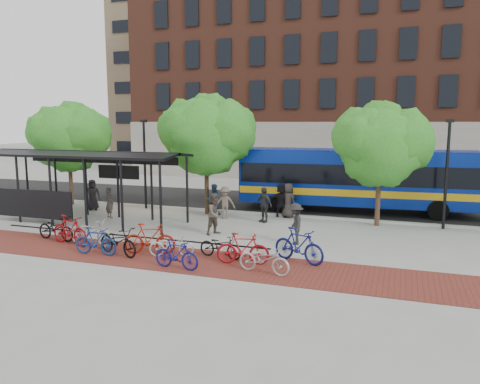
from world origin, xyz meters
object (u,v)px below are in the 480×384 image
(bike_7, at_px, (176,254))
(bike_4, at_px, (118,241))
(bike_1, at_px, (70,230))
(lamp_post_left, at_px, (145,161))
(bike_0, at_px, (56,228))
(bike_2, at_px, (91,232))
(pedestrian_1, at_px, (109,203))
(bike_10, at_px, (264,259))
(pedestrian_8, at_px, (216,214))
(tree_c, at_px, (382,142))
(pedestrian_6, at_px, (288,200))
(tree_a, at_px, (70,135))
(tree_b, at_px, (208,132))
(bike_9, at_px, (243,249))
(lamp_post_right, at_px, (447,171))
(pedestrian_9, at_px, (295,224))
(pedestrian_5, at_px, (281,200))
(bus_shelter, at_px, (82,162))
(bike_11, at_px, (299,245))
(bike_8, at_px, (221,246))
(pedestrian_2, at_px, (214,199))
(bike_6, at_px, (171,245))
(pedestrian_0, at_px, (92,195))
(pedestrian_4, at_px, (264,205))
(bus, at_px, (357,176))
(bike_5, at_px, (150,239))
(bike_3, at_px, (96,241))

(bike_7, bearing_deg, bike_4, 79.65)
(bike_4, bearing_deg, bike_1, 94.76)
(lamp_post_left, distance_m, bike_0, 8.11)
(bike_2, xyz_separation_m, pedestrian_1, (-2.53, 4.95, 0.26))
(bike_10, bearing_deg, pedestrian_8, 49.57)
(tree_c, distance_m, bike_4, 12.97)
(pedestrian_6, bearing_deg, tree_c, -155.91)
(tree_a, xyz_separation_m, tree_b, (9.00, 0.00, 0.22))
(tree_a, height_order, bike_9, tree_a)
(lamp_post_left, distance_m, bike_2, 8.52)
(lamp_post_right, bearing_deg, pedestrian_9, -139.63)
(bike_1, bearing_deg, bike_0, 81.74)
(bike_9, bearing_deg, bike_1, 76.76)
(pedestrian_5, bearing_deg, lamp_post_right, -175.57)
(bus_shelter, relative_size, pedestrian_6, 5.85)
(lamp_post_right, distance_m, pedestrian_1, 16.79)
(bus_shelter, distance_m, tree_b, 6.64)
(bike_11, bearing_deg, lamp_post_right, -13.65)
(tree_c, relative_size, bike_7, 3.46)
(bike_8, xyz_separation_m, pedestrian_9, (2.18, 2.84, 0.40))
(pedestrian_8, bearing_deg, bike_1, 157.03)
(tree_a, height_order, tree_c, tree_a)
(pedestrian_2, xyz_separation_m, pedestrian_9, (5.53, -4.60, 0.01))
(lamp_post_right, xyz_separation_m, bike_8, (-8.17, -7.93, -2.29))
(bike_4, bearing_deg, bike_6, -57.32)
(pedestrian_1, bearing_deg, bike_2, 138.61)
(bike_10, xyz_separation_m, bike_11, (0.83, 1.59, 0.13))
(bike_4, bearing_deg, pedestrian_1, 55.66)
(bike_8, relative_size, pedestrian_0, 0.99)
(bike_8, xyz_separation_m, pedestrian_0, (-10.44, 6.48, 0.42))
(bike_6, relative_size, pedestrian_4, 0.94)
(lamp_post_left, distance_m, lamp_post_right, 16.00)
(bus, bearing_deg, bike_5, -123.88)
(bike_2, xyz_separation_m, bike_11, (8.56, 0.44, 0.08))
(bike_7, bearing_deg, bike_1, 80.58)
(tree_b, xyz_separation_m, pedestrian_9, (5.92, -4.84, -3.60))
(bike_7, height_order, pedestrian_6, pedestrian_6)
(bus_shelter, bearing_deg, bike_11, -16.21)
(bike_1, bearing_deg, tree_b, -7.58)
(bike_0, height_order, pedestrian_9, pedestrian_9)
(tree_b, height_order, pedestrian_8, tree_b)
(pedestrian_4, bearing_deg, bus_shelter, -134.26)
(bike_3, height_order, pedestrian_0, pedestrian_0)
(bus_shelter, xyz_separation_m, bike_7, (8.02, -5.57, -2.48))
(bike_7, distance_m, pedestrian_2, 9.47)
(bike_5, bearing_deg, bike_6, -108.87)
(bike_8, relative_size, pedestrian_9, 1.02)
(bike_8, distance_m, pedestrian_5, 8.15)
(pedestrian_6, distance_m, pedestrian_8, 5.23)
(bike_5, bearing_deg, pedestrian_4, -36.94)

